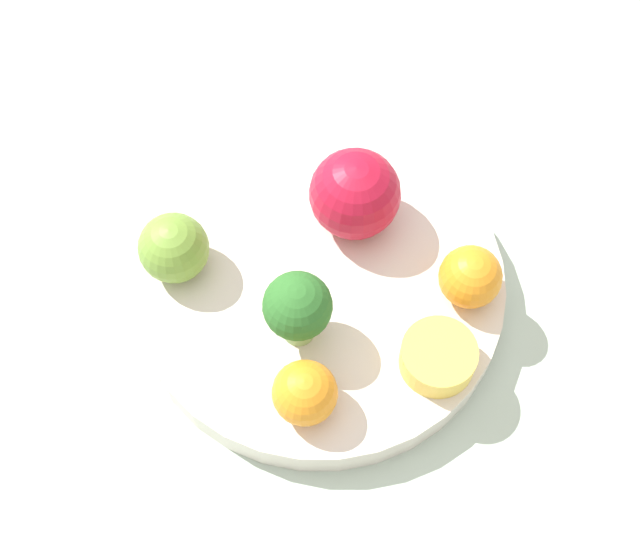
{
  "coord_description": "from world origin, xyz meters",
  "views": [
    {
      "loc": [
        0.28,
        0.03,
        0.59
      ],
      "look_at": [
        0.0,
        0.0,
        0.06
      ],
      "focal_mm": 50.0,
      "sensor_mm": 36.0,
      "label": 1
    }
  ],
  "objects_px": {
    "broccoli": "(298,308)",
    "apple_green": "(175,242)",
    "small_cup": "(438,357)",
    "apple_red": "(355,194)",
    "orange_back": "(306,393)",
    "bowl": "(320,287)",
    "orange_front": "(470,276)"
  },
  "relations": [
    {
      "from": "broccoli",
      "to": "orange_front",
      "type": "distance_m",
      "value": 0.12
    },
    {
      "from": "apple_green",
      "to": "orange_front",
      "type": "bearing_deg",
      "value": 88.81
    },
    {
      "from": "bowl",
      "to": "apple_green",
      "type": "bearing_deg",
      "value": -92.69
    },
    {
      "from": "orange_front",
      "to": "orange_back",
      "type": "bearing_deg",
      "value": -47.25
    },
    {
      "from": "apple_red",
      "to": "apple_green",
      "type": "distance_m",
      "value": 0.13
    },
    {
      "from": "bowl",
      "to": "orange_front",
      "type": "bearing_deg",
      "value": 90.3
    },
    {
      "from": "bowl",
      "to": "broccoli",
      "type": "height_order",
      "value": "broccoli"
    },
    {
      "from": "apple_green",
      "to": "bowl",
      "type": "bearing_deg",
      "value": 87.31
    },
    {
      "from": "apple_green",
      "to": "small_cup",
      "type": "distance_m",
      "value": 0.19
    },
    {
      "from": "broccoli",
      "to": "orange_front",
      "type": "xyz_separation_m",
      "value": [
        -0.04,
        0.11,
        -0.01
      ]
    },
    {
      "from": "apple_red",
      "to": "orange_back",
      "type": "bearing_deg",
      "value": -7.31
    },
    {
      "from": "apple_green",
      "to": "broccoli",
      "type": "bearing_deg",
      "value": 62.57
    },
    {
      "from": "apple_red",
      "to": "orange_front",
      "type": "relative_size",
      "value": 1.49
    },
    {
      "from": "apple_green",
      "to": "orange_front",
      "type": "distance_m",
      "value": 0.2
    },
    {
      "from": "bowl",
      "to": "apple_red",
      "type": "xyz_separation_m",
      "value": [
        -0.05,
        0.02,
        0.05
      ]
    },
    {
      "from": "bowl",
      "to": "orange_front",
      "type": "distance_m",
      "value": 0.11
    },
    {
      "from": "bowl",
      "to": "apple_green",
      "type": "height_order",
      "value": "apple_green"
    },
    {
      "from": "bowl",
      "to": "orange_back",
      "type": "distance_m",
      "value": 0.1
    },
    {
      "from": "orange_front",
      "to": "small_cup",
      "type": "xyz_separation_m",
      "value": [
        0.06,
        -0.02,
        -0.01
      ]
    },
    {
      "from": "broccoli",
      "to": "apple_green",
      "type": "height_order",
      "value": "broccoli"
    },
    {
      "from": "small_cup",
      "to": "orange_back",
      "type": "bearing_deg",
      "value": -65.87
    },
    {
      "from": "small_cup",
      "to": "orange_front",
      "type": "bearing_deg",
      "value": 162.19
    },
    {
      "from": "broccoli",
      "to": "small_cup",
      "type": "distance_m",
      "value": 0.1
    },
    {
      "from": "broccoli",
      "to": "apple_red",
      "type": "bearing_deg",
      "value": 162.6
    },
    {
      "from": "apple_red",
      "to": "apple_green",
      "type": "height_order",
      "value": "apple_red"
    },
    {
      "from": "apple_green",
      "to": "orange_back",
      "type": "xyz_separation_m",
      "value": [
        0.1,
        0.1,
        -0.0
      ]
    },
    {
      "from": "apple_red",
      "to": "orange_back",
      "type": "xyz_separation_m",
      "value": [
        0.14,
        -0.02,
        -0.01
      ]
    },
    {
      "from": "bowl",
      "to": "apple_green",
      "type": "xyz_separation_m",
      "value": [
        -0.0,
        -0.1,
        0.04
      ]
    },
    {
      "from": "apple_red",
      "to": "small_cup",
      "type": "relative_size",
      "value": 1.27
    },
    {
      "from": "apple_red",
      "to": "orange_front",
      "type": "bearing_deg",
      "value": 58.51
    },
    {
      "from": "apple_green",
      "to": "orange_back",
      "type": "bearing_deg",
      "value": 45.9
    },
    {
      "from": "apple_red",
      "to": "bowl",
      "type": "bearing_deg",
      "value": -20.47
    }
  ]
}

